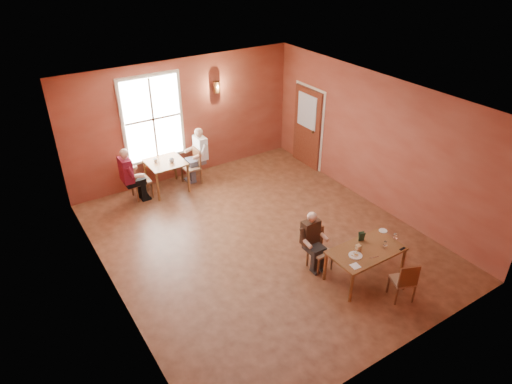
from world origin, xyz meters
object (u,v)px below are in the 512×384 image
chair_diner_maroon (141,180)px  diner_maroon (139,172)px  chair_empty (403,279)px  second_table (167,176)px  chair_diner_white (191,167)px  diner_white (191,159)px  diner_main (322,245)px  chair_diner_main (320,250)px  main_table (364,264)px

chair_diner_maroon → diner_maroon: bearing=-90.0°
diner_maroon → chair_empty: bearing=24.2°
second_table → chair_diner_white: (0.65, 0.00, 0.07)m
diner_white → chair_diner_maroon: (-1.33, 0.00, -0.21)m
diner_main → second_table: bearing=-74.4°
chair_empty → chair_diner_maroon: bearing=135.4°
diner_white → chair_diner_maroon: diner_white is taller
chair_diner_maroon → chair_diner_white: bearing=90.0°
chair_empty → diner_white: diner_white is taller
chair_diner_main → chair_empty: 1.54m
second_table → diner_white: bearing=0.0°
diner_white → chair_diner_maroon: size_ratio=1.45×
chair_diner_white → diner_maroon: diner_maroon is taller
diner_white → chair_diner_main: bearing=-173.0°
main_table → diner_white: bearing=101.7°
main_table → chair_diner_maroon: chair_diner_maroon is taller
main_table → second_table: second_table is taller
diner_main → diner_maroon: (-1.89, 4.36, 0.10)m
chair_diner_white → diner_maroon: (-1.33, 0.00, 0.22)m
main_table → diner_main: (-0.50, 0.62, 0.24)m
diner_main → main_table: bearing=128.9°
chair_diner_main → diner_white: (-0.53, 4.33, 0.26)m
chair_empty → diner_white: bearing=123.4°
chair_diner_white → chair_diner_maroon: (-1.30, 0.00, 0.01)m
main_table → chair_diner_maroon: size_ratio=1.48×
diner_main → diner_white: 4.40m
chair_empty → chair_diner_maroon: (-2.54, 5.72, 0.06)m
chair_diner_maroon → chair_diner_main: bearing=23.3°
second_table → chair_diner_maroon: (-0.65, 0.00, 0.08)m
chair_diner_main → diner_white: size_ratio=0.61×
chair_empty → chair_diner_white: chair_diner_white is taller
diner_main → second_table: size_ratio=1.30×
chair_diner_maroon → diner_maroon: 0.21m
second_table → diner_maroon: (-0.68, 0.00, 0.28)m
diner_main → diner_maroon: size_ratio=0.84×
main_table → diner_main: diner_main is taller
main_table → second_table: (-1.71, 4.98, 0.06)m
main_table → diner_maroon: 5.54m
chair_diner_white → chair_diner_maroon: chair_diner_maroon is taller
chair_diner_main → main_table: bearing=127.6°
diner_main → diner_maroon: diner_maroon is taller
second_table → chair_diner_maroon: size_ratio=0.95×
chair_diner_white → main_table: bearing=-167.9°
diner_main → chair_diner_white: diner_main is taller
second_table → diner_white: diner_white is taller
chair_diner_main → chair_diner_white: chair_diner_white is taller
main_table → chair_empty: 0.76m
diner_main → chair_empty: bearing=116.4°
chair_diner_main → chair_diner_white: (-0.56, 4.33, 0.04)m
diner_white → chair_diner_white: bearing=90.0°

